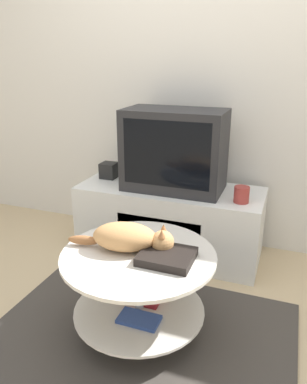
% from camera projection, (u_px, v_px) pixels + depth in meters
% --- Properties ---
extents(ground_plane, '(12.00, 12.00, 0.00)m').
position_uv_depth(ground_plane, '(140.00, 337.00, 1.94)').
color(ground_plane, tan).
extents(wall_back, '(8.00, 0.05, 2.60)m').
position_uv_depth(wall_back, '(207.00, 67.00, 2.61)').
color(wall_back, silver).
rests_on(wall_back, ground_plane).
extents(rug, '(1.53, 1.09, 0.02)m').
position_uv_depth(rug, '(140.00, 336.00, 1.94)').
color(rug, '#3D3833').
rests_on(rug, ground_plane).
extents(tv_stand, '(1.30, 0.51, 0.50)m').
position_uv_depth(tv_stand, '(170.00, 220.00, 2.72)').
color(tv_stand, silver).
rests_on(tv_stand, ground_plane).
extents(tv, '(0.67, 0.37, 0.55)m').
position_uv_depth(tv, '(174.00, 150.00, 2.53)').
color(tv, '#232326').
rests_on(tv, tv_stand).
extents(speaker, '(0.12, 0.12, 0.12)m').
position_uv_depth(speaker, '(109.00, 170.00, 2.84)').
color(speaker, black).
rests_on(speaker, tv_stand).
extents(mug, '(0.10, 0.10, 0.10)m').
position_uv_depth(mug, '(242.00, 195.00, 2.36)').
color(mug, '#99332D').
rests_on(mug, tv_stand).
extents(coffee_table, '(0.76, 0.76, 0.46)m').
position_uv_depth(coffee_table, '(139.00, 282.00, 1.86)').
color(coffee_table, '#B2B2B7').
rests_on(coffee_table, rug).
extents(dvd_box, '(0.25, 0.21, 0.04)m').
position_uv_depth(dvd_box, '(167.00, 256.00, 1.74)').
color(dvd_box, black).
rests_on(dvd_box, coffee_table).
extents(cat, '(0.53, 0.24, 0.14)m').
position_uv_depth(cat, '(129.00, 237.00, 1.82)').
color(cat, tan).
rests_on(cat, coffee_table).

